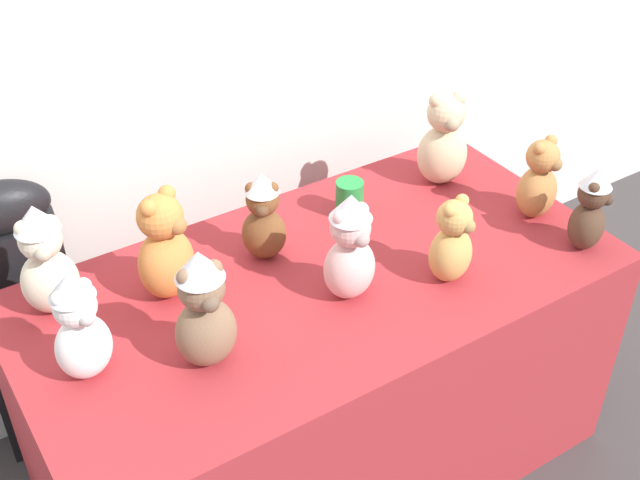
# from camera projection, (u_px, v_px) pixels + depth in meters

# --- Properties ---
(display_table) EXTENTS (1.58, 0.80, 0.72)m
(display_table) POSITION_uv_depth(u_px,v_px,m) (320.00, 375.00, 2.34)
(display_table) COLOR maroon
(display_table) RESTS_ON ground_plane
(instrument_case) EXTENTS (0.29, 0.15, 0.95)m
(instrument_case) POSITION_uv_depth(u_px,v_px,m) (28.00, 323.00, 2.34)
(instrument_case) COLOR black
(instrument_case) RESTS_ON ground_plane
(teddy_bear_ginger) EXTENTS (0.20, 0.19, 0.30)m
(teddy_bear_ginger) POSITION_uv_depth(u_px,v_px,m) (165.00, 249.00, 2.00)
(teddy_bear_ginger) COLOR #D17F3D
(teddy_bear_ginger) RESTS_ON display_table
(teddy_bear_caramel) EXTENTS (0.15, 0.13, 0.25)m
(teddy_bear_caramel) POSITION_uv_depth(u_px,v_px,m) (539.00, 181.00, 2.29)
(teddy_bear_caramel) COLOR #B27A42
(teddy_bear_caramel) RESTS_ON display_table
(teddy_bear_chestnut) EXTENTS (0.15, 0.15, 0.26)m
(teddy_bear_chestnut) POSITION_uv_depth(u_px,v_px,m) (263.00, 217.00, 2.13)
(teddy_bear_chestnut) COLOR brown
(teddy_bear_chestnut) RESTS_ON display_table
(teddy_bear_cream) EXTENTS (0.16, 0.14, 0.31)m
(teddy_bear_cream) POSITION_uv_depth(u_px,v_px,m) (45.00, 261.00, 1.94)
(teddy_bear_cream) COLOR beige
(teddy_bear_cream) RESTS_ON display_table
(teddy_bear_mocha) EXTENTS (0.15, 0.13, 0.31)m
(teddy_bear_mocha) POSITION_uv_depth(u_px,v_px,m) (204.00, 310.00, 1.79)
(teddy_bear_mocha) COLOR #7F6047
(teddy_bear_mocha) RESTS_ON display_table
(teddy_bear_honey) EXTENTS (0.15, 0.14, 0.24)m
(teddy_bear_honey) POSITION_uv_depth(u_px,v_px,m) (452.00, 243.00, 2.06)
(teddy_bear_honey) COLOR tan
(teddy_bear_honey) RESTS_ON display_table
(teddy_bear_sand) EXTENTS (0.19, 0.17, 0.30)m
(teddy_bear_sand) POSITION_uv_depth(u_px,v_px,m) (443.00, 142.00, 2.43)
(teddy_bear_sand) COLOR #CCB78E
(teddy_bear_sand) RESTS_ON display_table
(teddy_bear_cocoa) EXTENTS (0.15, 0.14, 0.25)m
(teddy_bear_cocoa) POSITION_uv_depth(u_px,v_px,m) (590.00, 210.00, 2.17)
(teddy_bear_cocoa) COLOR #4C3323
(teddy_bear_cocoa) RESTS_ON display_table
(teddy_bear_snow) EXTENTS (0.15, 0.14, 0.29)m
(teddy_bear_snow) POSITION_uv_depth(u_px,v_px,m) (80.00, 326.00, 1.77)
(teddy_bear_snow) COLOR white
(teddy_bear_snow) RESTS_ON display_table
(teddy_bear_blush) EXTENTS (0.14, 0.12, 0.30)m
(teddy_bear_blush) POSITION_uv_depth(u_px,v_px,m) (350.00, 248.00, 1.99)
(teddy_bear_blush) COLOR beige
(teddy_bear_blush) RESTS_ON display_table
(party_cup_green) EXTENTS (0.08, 0.08, 0.11)m
(party_cup_green) POSITION_uv_depth(u_px,v_px,m) (349.00, 199.00, 2.33)
(party_cup_green) COLOR #238C3D
(party_cup_green) RESTS_ON display_table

